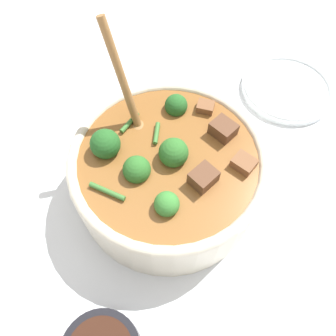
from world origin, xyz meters
TOP-DOWN VIEW (x-y plane):
  - ground_plane at (0.00, 0.00)m, footprint 4.00×4.00m
  - stew_bowl at (-0.00, -0.00)m, footprint 0.29×0.29m
  - empty_plate at (-0.26, 0.21)m, footprint 0.18×0.18m

SIDE VIEW (x-z plane):
  - ground_plane at x=0.00m, z-range 0.00..0.00m
  - empty_plate at x=-0.26m, z-range 0.00..0.02m
  - stew_bowl at x=0.00m, z-range -0.07..0.19m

